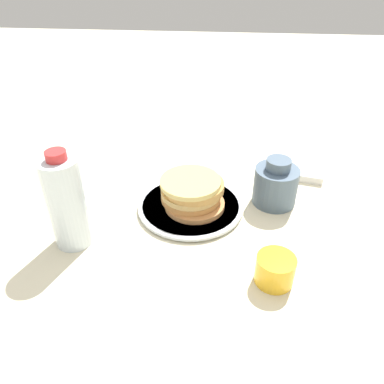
% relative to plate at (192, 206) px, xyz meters
% --- Properties ---
extents(ground_plane, '(4.00, 4.00, 0.00)m').
position_rel_plate_xyz_m(ground_plane, '(-0.00, -0.03, -0.01)').
color(ground_plane, beige).
extents(plate, '(0.25, 0.25, 0.01)m').
position_rel_plate_xyz_m(plate, '(0.00, 0.00, 0.00)').
color(plate, silver).
rests_on(plate, ground_plane).
extents(pancake_stack, '(0.15, 0.15, 0.07)m').
position_rel_plate_xyz_m(pancake_stack, '(-0.00, 0.00, 0.04)').
color(pancake_stack, tan).
rests_on(pancake_stack, plate).
extents(juice_glass, '(0.07, 0.07, 0.06)m').
position_rel_plate_xyz_m(juice_glass, '(0.17, -0.21, 0.02)').
color(juice_glass, yellow).
rests_on(juice_glass, ground_plane).
extents(cream_jug, '(0.10, 0.10, 0.12)m').
position_rel_plate_xyz_m(cream_jug, '(0.19, 0.05, 0.04)').
color(cream_jug, '#4C6075').
rests_on(cream_jug, ground_plane).
extents(water_bottle_near, '(0.08, 0.08, 0.21)m').
position_rel_plate_xyz_m(water_bottle_near, '(-0.24, -0.14, 0.09)').
color(water_bottle_near, silver).
rests_on(water_bottle_near, ground_plane).
extents(napkin, '(0.19, 0.16, 0.02)m').
position_rel_plate_xyz_m(napkin, '(0.26, 0.21, 0.00)').
color(napkin, white).
rests_on(napkin, ground_plane).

